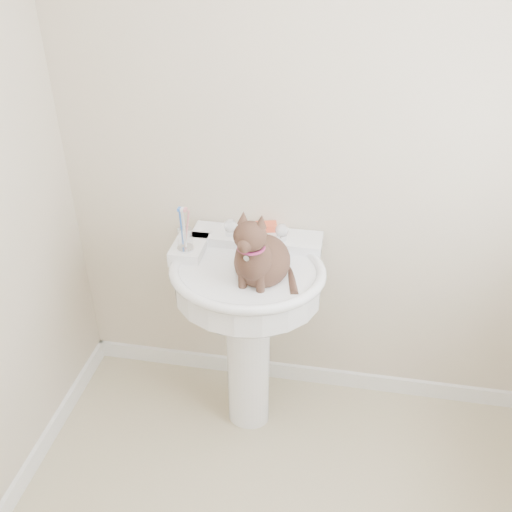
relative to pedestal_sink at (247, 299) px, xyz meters
The scene contains 7 objects.
wall_back 0.67m from the pedestal_sink, 51.25° to the left, with size 2.20×0.00×2.50m, color beige, non-canonical shape.
baseboard_back 0.75m from the pedestal_sink, 50.27° to the left, with size 2.20×0.02×0.09m, color white.
pedestal_sink is the anchor object (origin of this frame).
faucet 0.28m from the pedestal_sink, 89.03° to the left, with size 0.28×0.12×0.14m.
soap_bar 0.33m from the pedestal_sink, 81.91° to the left, with size 0.09×0.06×0.03m, color #F75B36.
toothbrush_cup 0.36m from the pedestal_sink, behind, with size 0.07×0.07×0.18m.
cat 0.26m from the pedestal_sink, 42.41° to the right, with size 0.24×0.30×0.44m.
Camera 1 is at (0.13, -1.05, 2.11)m, focal length 40.00 mm.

